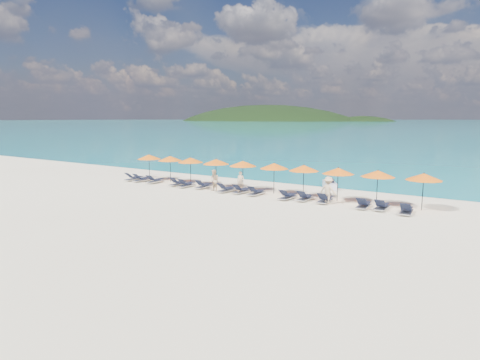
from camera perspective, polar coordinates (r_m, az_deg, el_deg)
The scene contains 32 objects.
ground at distance 25.45m, azimuth -3.67°, elevation -3.55°, with size 1400.00×1400.00×0.00m, color beige.
headland_main at distance 643.86m, azimuth 3.44°, elevation 4.99°, with size 374.00×242.00×126.50m.
headland_small at distance 604.29m, azimuth 16.94°, elevation 4.66°, with size 162.00×126.00×85.50m.
jetski at distance 31.91m, azimuth 12.65°, elevation -0.62°, with size 1.80×2.30×0.78m.
beachgoer_a at distance 29.87m, azimuth 0.07°, elevation -0.21°, with size 0.55×0.36×1.50m, color tan.
beachgoer_b at distance 29.87m, azimuth -3.68°, elevation -0.09°, with size 0.80×0.46×1.65m, color tan.
beachgoer_c at distance 26.14m, azimuth 12.43°, elevation -1.44°, with size 1.14×0.53×1.76m, color tan.
umbrella_0 at distance 36.49m, azimuth -12.82°, elevation 3.23°, with size 2.10×2.10×2.28m.
umbrella_1 at distance 34.75m, azimuth -9.93°, elevation 3.05°, with size 2.10×2.10×2.28m.
umbrella_2 at distance 33.16m, azimuth -7.07°, elevation 2.84°, with size 2.10×2.10×2.28m.
umbrella_3 at distance 31.74m, azimuth -3.43°, elevation 2.62°, with size 2.10×2.10×2.28m.
umbrella_4 at distance 30.34m, azimuth 0.41°, elevation 2.35°, with size 2.10×2.10×2.28m.
umbrella_5 at distance 28.96m, azimuth 4.88°, elevation 2.00°, with size 2.10×2.10×2.28m.
umbrella_6 at distance 28.01m, azimuth 9.07°, elevation 1.69°, with size 2.10×2.10×2.28m.
umbrella_7 at distance 26.95m, azimuth 13.78°, elevation 1.26°, with size 2.10×2.10×2.28m.
umbrella_8 at distance 26.32m, azimuth 19.02°, elevation 0.86°, with size 2.10×2.10×2.28m.
umbrella_9 at distance 25.93m, azimuth 24.68°, elevation 0.41°, with size 2.10×2.10×2.28m.
lounger_0 at distance 36.31m, azimuth -14.86°, elevation 0.29°, with size 0.76×1.75×0.66m.
lounger_1 at distance 35.50m, azimuth -13.79°, elevation 0.14°, with size 0.68×1.72×0.66m.
lounger_2 at distance 34.44m, azimuth -12.03°, elevation -0.06°, with size 0.73×1.74×0.66m.
lounger_3 at distance 32.78m, azimuth -8.85°, elevation -0.41°, with size 0.68×1.72×0.66m.
lounger_4 at distance 32.01m, azimuth -7.63°, elevation -0.61°, with size 0.64×1.71×0.66m.
lounger_5 at distance 31.31m, azimuth -5.25°, elevation -0.78°, with size 0.77×1.75×0.66m.
lounger_6 at distance 29.65m, azimuth -1.95°, elevation -1.29°, with size 0.77×1.75×0.66m.
lounger_7 at distance 29.16m, azimuth 0.23°, elevation -1.46°, with size 0.79×1.75×0.66m.
lounger_8 at distance 28.44m, azimuth 2.31°, elevation -1.73°, with size 0.65×1.71×0.66m.
lounger_9 at distance 27.20m, azimuth 6.80°, elevation -2.28°, with size 0.75×1.74×0.66m.
lounger_10 at distance 26.93m, azimuth 9.23°, elevation -2.44°, with size 0.64×1.71×0.66m.
lounger_11 at distance 26.47m, azimuth 11.98°, elevation -2.72°, with size 0.70×1.73×0.66m.
lounger_12 at distance 25.50m, azimuth 17.17°, elevation -3.37°, with size 0.67×1.72×0.66m.
lounger_13 at distance 25.41m, azimuth 19.52°, elevation -3.53°, with size 0.62×1.70×0.66m.
lounger_14 at distance 24.82m, azimuth 22.58°, elevation -3.99°, with size 0.74×1.74×0.66m.
Camera 1 is at (14.80, -19.98, 5.47)m, focal length 30.00 mm.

